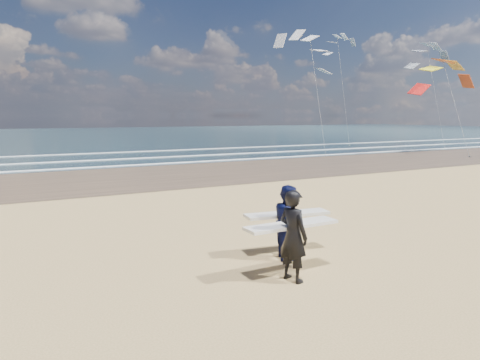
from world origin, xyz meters
TOP-DOWN VIEW (x-y plane):
  - wet_sand_strip at (20.00, 18.00)m, footprint 220.00×12.00m
  - ocean at (20.00, 72.00)m, footprint 220.00×100.00m
  - foam_breakers at (20.00, 28.10)m, footprint 220.00×11.70m
  - surfer_near at (0.78, 0.23)m, footprint 2.21×1.03m
  - surfer_far at (1.53, 1.50)m, footprint 2.25×1.31m
  - kite_0 at (30.50, 18.77)m, footprint 7.73×4.95m
  - kite_1 at (19.92, 24.47)m, footprint 6.49×4.81m
  - kite_2 at (37.66, 26.23)m, footprint 6.60×4.83m
  - kite_5 at (31.13, 33.75)m, footprint 5.06×4.66m

SIDE VIEW (x-z plane):
  - wet_sand_strip at x=20.00m, z-range 0.00..0.01m
  - ocean at x=20.00m, z-range 0.00..0.02m
  - foam_breakers at x=20.00m, z-range 0.02..0.08m
  - surfer_far at x=1.53m, z-range 0.01..1.83m
  - surfer_near at x=0.78m, z-range 0.01..1.98m
  - kite_0 at x=30.50m, z-range 1.18..11.09m
  - kite_1 at x=19.92m, z-range 0.87..12.62m
  - kite_2 at x=37.66m, z-range 0.96..13.76m
  - kite_5 at x=31.13m, z-range 0.36..14.44m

